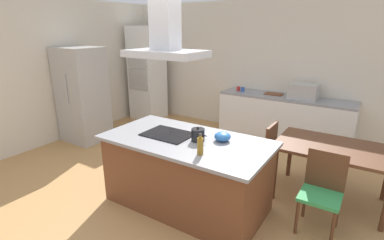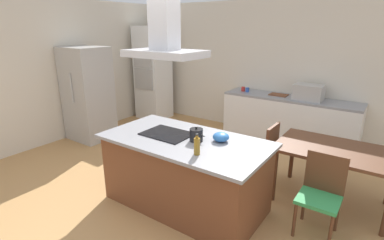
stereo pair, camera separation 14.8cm
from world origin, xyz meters
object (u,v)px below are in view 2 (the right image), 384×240
Objects in this scene: tea_kettle at (196,135)px; refrigerator at (88,94)px; coffee_mug_red at (243,89)px; chair_facing_island at (322,189)px; range_hood at (164,34)px; coffee_mug_blue at (247,90)px; mixing_bowl at (221,137)px; cutting_board at (279,95)px; countertop_microwave at (309,92)px; wall_oven_stack at (153,73)px; dining_table at (336,155)px; olive_oil_bottle at (197,146)px; cooktop at (167,134)px; chair_at_left_end at (264,150)px.

refrigerator is at bearing 165.65° from tea_kettle.
chair_facing_island is at bearing -48.94° from coffee_mug_red.
refrigerator is at bearing 163.05° from range_hood.
coffee_mug_blue is 0.05× the size of refrigerator.
refrigerator is 2.02× the size of range_hood.
cutting_board is (-0.27, 2.75, -0.04)m from mixing_bowl.
countertop_microwave is at bearing 1.18° from coffee_mug_blue.
coffee_mug_blue is 0.10× the size of chair_facing_island.
countertop_microwave reaches higher than cutting_board.
refrigerator is (-2.37, -2.05, -0.03)m from coffee_mug_red.
chair_facing_island is (2.12, -2.43, -0.44)m from coffee_mug_red.
coffee_mug_red is 2.31m from wall_oven_stack.
range_hood reaches higher than tea_kettle.
wall_oven_stack is at bearing 160.79° from dining_table.
olive_oil_bottle is 0.26× the size of range_hood.
wall_oven_stack is at bearing 134.80° from range_hood.
coffee_mug_blue is (-0.88, 3.15, -0.05)m from olive_oil_bottle.
refrigerator is at bearing -92.51° from wall_oven_stack.
coffee_mug_blue is at bearing 105.65° from olive_oil_bottle.
olive_oil_bottle reaches higher than coffee_mug_red.
cooktop is 1.20m from range_hood.
countertop_microwave is 1.98m from dining_table.
cooktop is 1.46m from chair_at_left_end.
cutting_board is 2.87m from chair_facing_island.
coffee_mug_red is 0.05× the size of refrigerator.
wall_oven_stack reaches higher than mixing_bowl.
coffee_mug_blue reaches higher than cutting_board.
mixing_bowl is at bearing -71.36° from coffee_mug_blue.
refrigerator is at bearing -176.35° from dining_table.
countertop_microwave is at bearing 0.16° from coffee_mug_red.
dining_table is at bearing 32.01° from range_hood.
cutting_board is 0.15× the size of wall_oven_stack.
refrigerator is (-3.35, 1.12, -0.09)m from olive_oil_bottle.
cutting_board is 0.38× the size of chair_facing_island.
coffee_mug_red is (-1.30, -0.00, -0.09)m from countertop_microwave.
chair_facing_island is (0.00, -0.67, -0.16)m from dining_table.
wall_oven_stack is (-2.29, -0.23, 0.16)m from coffee_mug_red.
range_hood reaches higher than mixing_bowl.
refrigerator is at bearing 175.17° from chair_facing_island.
mixing_bowl is 0.14× the size of dining_table.
dining_table is 1.57× the size of chair_at_left_end.
countertop_microwave reaches higher than coffee_mug_red.
chair_facing_island is (1.11, 0.27, -0.45)m from mixing_bowl.
tea_kettle is 0.23× the size of chair_facing_island.
dining_table is (1.11, 0.93, -0.29)m from mixing_bowl.
olive_oil_bottle is 0.46× the size of countertop_microwave.
refrigerator is at bearing -145.85° from cutting_board.
countertop_microwave is 0.56× the size of chair_at_left_end.
mixing_bowl is 0.39× the size of countertop_microwave.
cooktop is 0.43m from tea_kettle.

